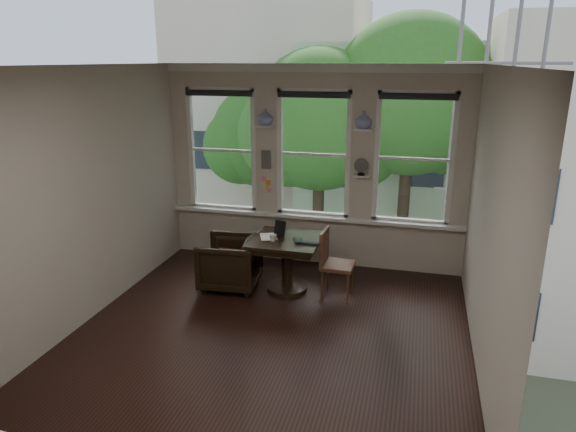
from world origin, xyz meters
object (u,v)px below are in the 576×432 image
(armchair_left, at_px, (230,263))
(mug, at_px, (273,238))
(laptop, at_px, (307,244))
(side_chair_right, at_px, (338,265))
(table, at_px, (287,264))

(armchair_left, height_order, mug, mug)
(mug, bearing_deg, laptop, -1.14)
(armchair_left, relative_size, side_chair_right, 0.85)
(side_chair_right, relative_size, mug, 9.40)
(table, xyz_separation_m, laptop, (0.31, -0.16, 0.39))
(table, bearing_deg, laptop, -26.59)
(laptop, bearing_deg, armchair_left, 179.66)
(armchair_left, xyz_separation_m, laptop, (1.11, -0.05, 0.40))
(laptop, bearing_deg, mug, -178.77)
(laptop, relative_size, mug, 3.12)
(side_chair_right, bearing_deg, mug, 99.04)
(armchair_left, distance_m, side_chair_right, 1.51)
(table, height_order, armchair_left, table)
(table, xyz_separation_m, side_chair_right, (0.70, -0.04, 0.09))
(armchair_left, bearing_deg, side_chair_right, 86.94)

